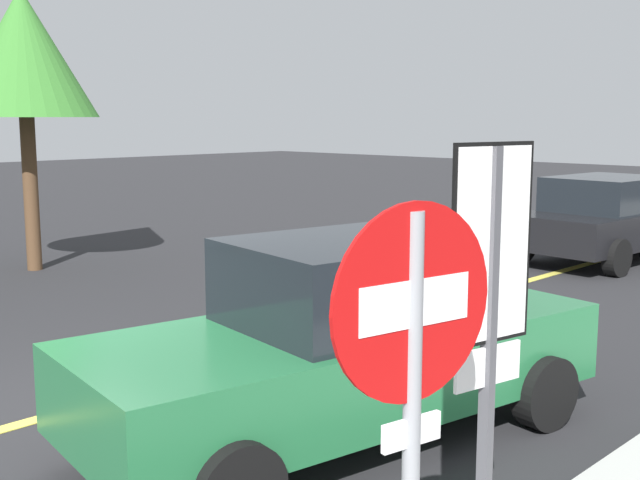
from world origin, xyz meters
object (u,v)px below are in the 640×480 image
object	(u,v)px
speed_limit_sign	(490,297)
car_green_near_curb	(349,340)
tree_left_verge	(23,55)
car_black_crossing	(611,217)
stop_sign	(412,397)

from	to	relation	value
speed_limit_sign	car_green_near_curb	size ratio (longest dim) A/B	0.54
speed_limit_sign	tree_left_verge	xyz separation A→B (m)	(3.03, 11.07, 1.91)
speed_limit_sign	car_green_near_curb	world-z (taller)	speed_limit_sign
car_black_crossing	speed_limit_sign	bearing A→B (deg)	-158.49
stop_sign	car_black_crossing	xyz separation A→B (m)	(12.06, 4.66, -0.81)
car_green_near_curb	tree_left_verge	world-z (taller)	tree_left_verge
car_green_near_curb	car_black_crossing	bearing A→B (deg)	12.64
car_green_near_curb	car_black_crossing	world-z (taller)	car_green_near_curb
car_black_crossing	tree_left_verge	bearing A→B (deg)	139.92
car_green_near_curb	car_black_crossing	distance (m)	9.88
car_black_crossing	tree_left_verge	distance (m)	10.84
stop_sign	car_green_near_curb	xyz separation A→B (m)	(2.41, 2.50, -0.77)
stop_sign	car_green_near_curb	size ratio (longest dim) A/B	0.50
car_black_crossing	car_green_near_curb	bearing A→B (deg)	-167.36
speed_limit_sign	car_black_crossing	xyz separation A→B (m)	(11.03, 4.35, -0.97)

